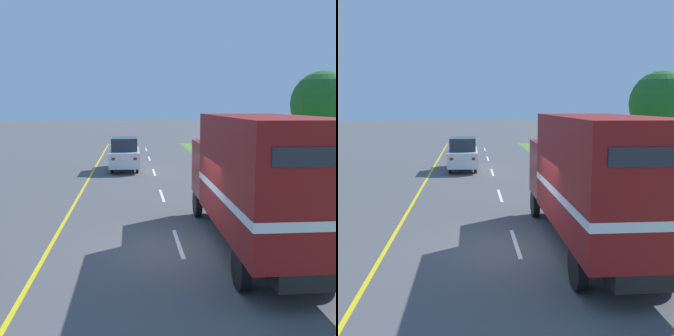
% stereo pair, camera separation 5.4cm
% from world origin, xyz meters
% --- Properties ---
extents(ground_plane, '(200.00, 200.00, 0.00)m').
position_xyz_m(ground_plane, '(0.00, 0.00, 0.00)').
color(ground_plane, '#515154').
extents(edge_line_yellow, '(0.12, 49.09, 0.01)m').
position_xyz_m(edge_line_yellow, '(-3.70, 8.21, 0.00)').
color(edge_line_yellow, yellow).
rests_on(edge_line_yellow, ground).
extents(centre_dash_near, '(0.12, 2.60, 0.01)m').
position_xyz_m(centre_dash_near, '(0.00, 0.50, 0.00)').
color(centre_dash_near, white).
rests_on(centre_dash_near, ground).
extents(centre_dash_mid_a, '(0.12, 2.60, 0.01)m').
position_xyz_m(centre_dash_mid_a, '(0.00, 7.10, 0.00)').
color(centre_dash_mid_a, white).
rests_on(centre_dash_mid_a, ground).
extents(centre_dash_mid_b, '(0.12, 2.60, 0.01)m').
position_xyz_m(centre_dash_mid_b, '(0.00, 13.70, 0.00)').
color(centre_dash_mid_b, white).
rests_on(centre_dash_mid_b, ground).
extents(centre_dash_far, '(0.12, 2.60, 0.01)m').
position_xyz_m(centre_dash_far, '(0.00, 20.30, 0.00)').
color(centre_dash_far, white).
rests_on(centre_dash_far, ground).
extents(centre_dash_farthest, '(0.12, 2.60, 0.01)m').
position_xyz_m(centre_dash_farthest, '(0.00, 26.90, 0.00)').
color(centre_dash_farthest, white).
rests_on(centre_dash_farthest, ground).
extents(horse_trailer_truck, '(2.32, 8.25, 3.75)m').
position_xyz_m(horse_trailer_truck, '(2.01, -0.32, 2.07)').
color(horse_trailer_truck, black).
rests_on(horse_trailer_truck, ground).
extents(lead_car_white, '(1.80, 4.13, 2.04)m').
position_xyz_m(lead_car_white, '(-1.76, 14.75, 1.02)').
color(lead_car_white, black).
rests_on(lead_car_white, ground).
extents(highway_sign, '(1.92, 0.09, 2.82)m').
position_xyz_m(highway_sign, '(6.11, 6.22, 1.71)').
color(highway_sign, '#9E9EA3').
rests_on(highway_sign, ground).
extents(roadside_tree_mid, '(4.57, 4.57, 6.41)m').
position_xyz_m(roadside_tree_mid, '(12.21, 17.62, 4.12)').
color(roadside_tree_mid, brown).
rests_on(roadside_tree_mid, ground).
extents(delineator_post, '(0.08, 0.08, 0.95)m').
position_xyz_m(delineator_post, '(4.09, -0.12, 0.51)').
color(delineator_post, white).
rests_on(delineator_post, ground).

